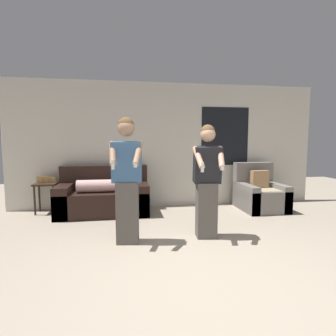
% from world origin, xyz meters
% --- Properties ---
extents(ground_plane, '(14.00, 14.00, 0.00)m').
position_xyz_m(ground_plane, '(0.00, 0.00, 0.00)').
color(ground_plane, tan).
extents(wall_back, '(6.77, 0.07, 2.70)m').
position_xyz_m(wall_back, '(0.02, 3.28, 1.35)').
color(wall_back, beige).
rests_on(wall_back, ground_plane).
extents(couch, '(1.76, 0.86, 0.94)m').
position_xyz_m(couch, '(-1.37, 2.82, 0.34)').
color(couch, black).
rests_on(couch, ground_plane).
extents(armchair, '(0.86, 0.95, 0.97)m').
position_xyz_m(armchair, '(1.87, 2.66, 0.32)').
color(armchair, slate).
rests_on(armchair, ground_plane).
extents(side_table, '(0.43, 0.37, 0.76)m').
position_xyz_m(side_table, '(-2.52, 3.04, 0.50)').
color(side_table, '#332319').
rests_on(side_table, ground_plane).
extents(person_left, '(0.47, 0.49, 1.77)m').
position_xyz_m(person_left, '(-0.91, 1.22, 0.92)').
color(person_left, '#56514C').
rests_on(person_left, ground_plane).
extents(person_right, '(0.46, 0.50, 1.68)m').
position_xyz_m(person_right, '(0.26, 1.24, 0.87)').
color(person_right, '#56514C').
rests_on(person_right, ground_plane).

